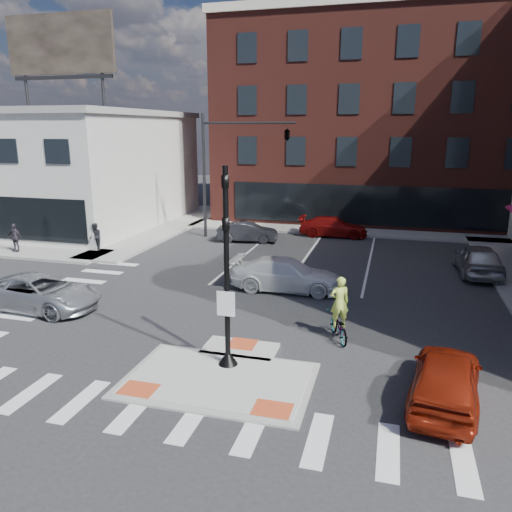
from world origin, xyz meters
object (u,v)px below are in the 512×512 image
(bg_car_red, at_px, (333,227))
(pedestrian_a, at_px, (95,237))
(silver_suv, at_px, (40,292))
(pedestrian_b, at_px, (15,238))
(bg_car_silver, at_px, (478,259))
(red_sedan, at_px, (446,378))
(white_pickup, at_px, (286,275))
(bg_car_dark, at_px, (247,232))
(cyclist, at_px, (339,318))

(bg_car_red, relative_size, pedestrian_a, 2.78)
(silver_suv, distance_m, pedestrian_b, 10.45)
(bg_car_silver, xyz_separation_m, bg_car_red, (-8.03, 7.18, -0.12))
(silver_suv, xyz_separation_m, pedestrian_a, (-3.09, 8.77, 0.27))
(bg_car_red, distance_m, pedestrian_a, 15.26)
(red_sedan, bearing_deg, white_pickup, -45.82)
(bg_car_silver, bearing_deg, silver_suv, 26.38)
(bg_car_dark, bearing_deg, bg_car_red, -67.71)
(bg_car_silver, height_order, pedestrian_b, pedestrian_b)
(silver_suv, relative_size, red_sedan, 1.18)
(red_sedan, distance_m, pedestrian_b, 24.88)
(silver_suv, bearing_deg, bg_car_red, -26.29)
(white_pickup, relative_size, cyclist, 2.20)
(pedestrian_a, bearing_deg, bg_car_red, 68.85)
(silver_suv, xyz_separation_m, red_sedan, (15.08, -3.23, 0.03))
(pedestrian_a, bearing_deg, bg_car_silver, 38.86)
(silver_suv, relative_size, pedestrian_b, 3.07)
(white_pickup, xyz_separation_m, bg_car_silver, (8.66, 4.94, 0.06))
(cyclist, bearing_deg, bg_car_dark, -84.91)
(pedestrian_b, bearing_deg, pedestrian_a, 19.87)
(bg_car_dark, height_order, cyclist, cyclist)
(white_pickup, distance_m, pedestrian_a, 12.70)
(silver_suv, distance_m, bg_car_silver, 20.31)
(silver_suv, xyz_separation_m, bg_car_dark, (4.58, 14.00, -0.06))
(bg_car_silver, xyz_separation_m, pedestrian_a, (-20.79, -1.19, 0.18))
(bg_car_silver, distance_m, bg_car_red, 10.77)
(bg_car_dark, height_order, pedestrian_b, pedestrian_b)
(pedestrian_b, bearing_deg, bg_car_silver, 7.51)
(pedestrian_b, bearing_deg, white_pickup, -6.42)
(pedestrian_a, distance_m, pedestrian_b, 4.59)
(bg_car_red, bearing_deg, cyclist, -173.61)
(red_sedan, distance_m, white_pickup, 10.22)
(white_pickup, relative_size, bg_car_silver, 1.08)
(pedestrian_b, bearing_deg, silver_suv, -43.00)
(silver_suv, bearing_deg, red_sedan, -98.94)
(white_pickup, distance_m, bg_car_dark, 10.03)
(white_pickup, bearing_deg, pedestrian_a, 71.16)
(cyclist, bearing_deg, bg_car_red, -105.36)
(silver_suv, bearing_deg, bg_car_silver, -57.50)
(cyclist, xyz_separation_m, pedestrian_a, (-15.00, 8.57, 0.20))
(white_pickup, xyz_separation_m, pedestrian_a, (-12.14, 3.75, 0.24))
(white_pickup, height_order, pedestrian_b, pedestrian_b)
(bg_car_red, bearing_deg, bg_car_dark, 120.44)
(red_sedan, xyz_separation_m, white_pickup, (-6.04, 8.25, -0.01))
(bg_car_silver, bearing_deg, bg_car_red, -44.76)
(bg_car_red, relative_size, pedestrian_b, 2.77)
(red_sedan, relative_size, cyclist, 1.89)
(bg_car_red, xyz_separation_m, cyclist, (2.24, -16.93, 0.10))
(bg_car_dark, bearing_deg, pedestrian_a, 115.02)
(silver_suv, distance_m, pedestrian_a, 9.30)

